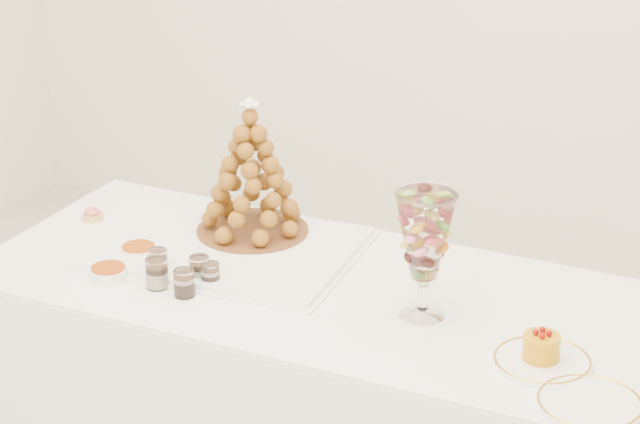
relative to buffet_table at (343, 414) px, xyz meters
The scene contains 15 objects.
buffet_table is the anchor object (origin of this frame).
lace_tray 0.53m from the buffet_table, behind, with size 0.65×0.49×0.02m, color white.
macaron_vase 0.60m from the buffet_table, ahead, with size 0.14×0.14×0.31m.
cake_plate 0.67m from the buffet_table, 12.13° to the right, with size 0.22×0.22×0.01m, color white.
spare_plate 0.82m from the buffet_table, 18.98° to the right, with size 0.23×0.23×0.01m, color white.
pink_tart 0.91m from the buffet_table, behind, with size 0.06×0.06×0.04m.
verrine_a 0.62m from the buffet_table, 163.47° to the right, with size 0.05×0.05×0.07m, color white.
verrine_b 0.54m from the buffet_table, 159.07° to the right, with size 0.05×0.05×0.07m, color white.
verrine_c 0.51m from the buffet_table, 155.37° to the right, with size 0.05×0.05×0.06m, color white.
verrine_d 0.61m from the buffet_table, 154.08° to the right, with size 0.06×0.06×0.08m, color white.
verrine_e 0.56m from the buffet_table, 147.54° to the right, with size 0.05×0.05×0.07m, color white.
ramekin_back 0.68m from the buffet_table, behind, with size 0.10×0.10×0.03m, color white.
ramekin_front 0.70m from the buffet_table, 157.96° to the right, with size 0.10×0.10×0.03m, color white.
croquembouche 0.69m from the buffet_table, 155.92° to the left, with size 0.32×0.32×0.38m.
mousse_cake 0.69m from the buffet_table, 12.10° to the right, with size 0.08×0.08×0.07m.
Camera 1 is at (1.30, -2.12, 2.10)m, focal length 70.00 mm.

